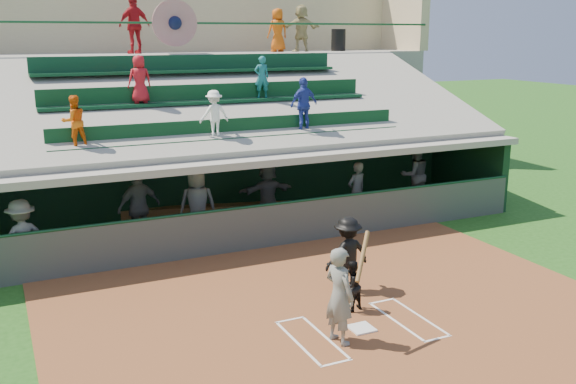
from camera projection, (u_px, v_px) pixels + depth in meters
name	position (u px, v px, depth m)	size (l,w,h in m)	color
ground	(361.00, 330.00, 11.71)	(100.00, 100.00, 0.00)	#1D4C15
dirt_slab	(348.00, 319.00, 12.15)	(11.00, 9.00, 0.02)	brown
home_plate	(361.00, 328.00, 11.71)	(0.43, 0.43, 0.03)	silver
batters_box_chalk	(361.00, 329.00, 11.71)	(2.65, 1.85, 0.01)	silver
dugout_floor	(234.00, 229.00, 17.65)	(16.00, 3.50, 0.04)	gray
concourse_slab	(167.00, 118.00, 23.05)	(20.00, 3.00, 4.60)	gray
grandstand	(191.00, 130.00, 20.42)	(20.40, 10.40, 7.80)	#464B46
batter_at_plate	(340.00, 295.00, 11.02)	(0.91, 0.78, 1.95)	#60635E
catcher	(351.00, 286.00, 12.38)	(0.49, 0.39, 1.02)	black
home_umpire	(347.00, 254.00, 13.32)	(1.02, 0.59, 1.58)	black
dugout_bench	(215.00, 212.00, 18.53)	(13.66, 0.41, 0.41)	olive
dugout_player_a	(22.00, 239.00, 13.98)	(1.13, 0.65, 1.75)	#525550
dugout_player_b	(139.00, 207.00, 16.13)	(1.15, 0.48, 1.96)	#575954
dugout_player_c	(198.00, 205.00, 16.44)	(0.94, 0.61, 1.92)	#585A55
dugout_player_d	(268.00, 193.00, 18.05)	(1.61, 0.51, 1.73)	#52544F
dugout_player_e	(356.00, 191.00, 18.29)	(0.62, 0.41, 1.70)	#525550
dugout_player_f	(415.00, 175.00, 19.82)	(0.94, 0.74, 1.94)	#545651
trash_bin	(338.00, 40.00, 24.85)	(0.56, 0.56, 0.83)	black
concourse_staff_a	(135.00, 25.00, 21.27)	(1.10, 0.46, 1.89)	#AC131B
concourse_staff_b	(278.00, 30.00, 23.63)	(0.77, 0.50, 1.57)	#C64F0B
concourse_staff_c	(301.00, 28.00, 24.06)	(1.59, 0.51, 1.71)	tan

